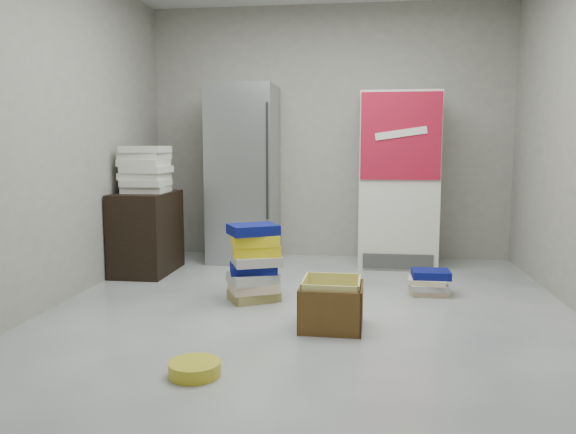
# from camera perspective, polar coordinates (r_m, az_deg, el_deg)

# --- Properties ---
(ground) EXTENTS (5.00, 5.00, 0.00)m
(ground) POSITION_cam_1_polar(r_m,az_deg,el_deg) (4.08, 1.86, -10.63)
(ground) COLOR beige
(ground) RESTS_ON ground
(room_shell) EXTENTS (4.04, 5.04, 2.82)m
(room_shell) POSITION_cam_1_polar(r_m,az_deg,el_deg) (3.93, 1.97, 15.22)
(room_shell) COLOR #A19B91
(room_shell) RESTS_ON ground
(steel_fridge) EXTENTS (0.70, 0.72, 1.90)m
(steel_fridge) POSITION_cam_1_polar(r_m,az_deg,el_deg) (6.14, -4.52, 4.36)
(steel_fridge) COLOR #A7ABAF
(steel_fridge) RESTS_ON ground
(coke_cooler) EXTENTS (0.80, 0.73, 1.80)m
(coke_cooler) POSITION_cam_1_polar(r_m,az_deg,el_deg) (6.01, 11.07, 3.75)
(coke_cooler) COLOR silver
(coke_cooler) RESTS_ON ground
(wood_shelf) EXTENTS (0.50, 0.80, 0.80)m
(wood_shelf) POSITION_cam_1_polar(r_m,az_deg,el_deg) (5.74, -14.15, -1.55)
(wood_shelf) COLOR black
(wood_shelf) RESTS_ON ground
(supply_box_stack) EXTENTS (0.44, 0.44, 0.45)m
(supply_box_stack) POSITION_cam_1_polar(r_m,az_deg,el_deg) (5.67, -14.27, 4.72)
(supply_box_stack) COLOR silver
(supply_box_stack) RESTS_ON wood_shelf
(phonebook_stack_main) EXTENTS (0.49, 0.46, 0.63)m
(phonebook_stack_main) POSITION_cam_1_polar(r_m,az_deg,el_deg) (4.56, -3.44, -4.66)
(phonebook_stack_main) COLOR #96884C
(phonebook_stack_main) RESTS_ON ground
(phonebook_stack_side) EXTENTS (0.36, 0.30, 0.21)m
(phonebook_stack_side) POSITION_cam_1_polar(r_m,az_deg,el_deg) (4.93, 14.12, -6.46)
(phonebook_stack_side) COLOR beige
(phonebook_stack_side) RESTS_ON ground
(cardboard_box) EXTENTS (0.44, 0.44, 0.34)m
(cardboard_box) POSITION_cam_1_polar(r_m,az_deg,el_deg) (3.94, 4.44, -9.16)
(cardboard_box) COLOR yellow
(cardboard_box) RESTS_ON ground
(bucket_lid) EXTENTS (0.33, 0.33, 0.08)m
(bucket_lid) POSITION_cam_1_polar(r_m,az_deg,el_deg) (3.22, -9.46, -14.95)
(bucket_lid) COLOR gold
(bucket_lid) RESTS_ON ground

